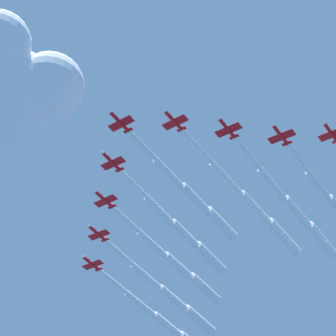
{
  "coord_description": "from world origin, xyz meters",
  "views": [
    {
      "loc": [
        -1.95,
        -137.68,
        25.1
      ],
      "look_at": [
        0.0,
        0.0,
        187.1
      ],
      "focal_mm": 72.48,
      "sensor_mm": 36.0,
      "label": 1
    }
  ],
  "objects": [
    {
      "name": "jet_lead",
      "position": [
        9.63,
        12.33,
        185.34
      ],
      "size": [
        42.49,
        54.01,
        3.94
      ],
      "color": "red"
    },
    {
      "name": "jet_port_inner",
      "position": [
        30.48,
        19.3,
        187.97
      ],
      "size": [
        50.13,
        62.67,
        4.06
      ],
      "color": "red"
    },
    {
      "name": "jet_starboard_inner",
      "position": [
        6.9,
        29.3,
        185.76
      ],
      "size": [
        42.92,
        56.01,
        4.03
      ],
      "color": "red"
    },
    {
      "name": "jet_port_mid",
      "position": [
        44.08,
        19.37,
        186.31
      ],
      "size": [
        46.47,
        60.74,
        4.03
      ],
      "color": "red"
    },
    {
      "name": "jet_starboard_mid",
      "position": [
        5.24,
        45.35,
        185.44
      ],
      "size": [
        45.02,
        56.49,
        3.97
      ],
      "color": "red"
    },
    {
      "name": "jet_starboard_outer",
      "position": [
        3.86,
        63.42,
        185.34
      ],
      "size": [
        47.56,
        60.18,
        4.08
      ],
      "color": "red"
    },
    {
      "name": "jet_trail_starboard",
      "position": [
        2.04,
        80.22,
        185.75
      ],
      "size": [
        49.36,
        61.82,
        4.0
      ],
      "color": "red"
    },
    {
      "name": "cloud_puff",
      "position": [
        -52.85,
        -18.09,
        206.26
      ],
      "size": [
        51.75,
        42.24,
        33.89
      ],
      "color": "white"
    }
  ]
}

